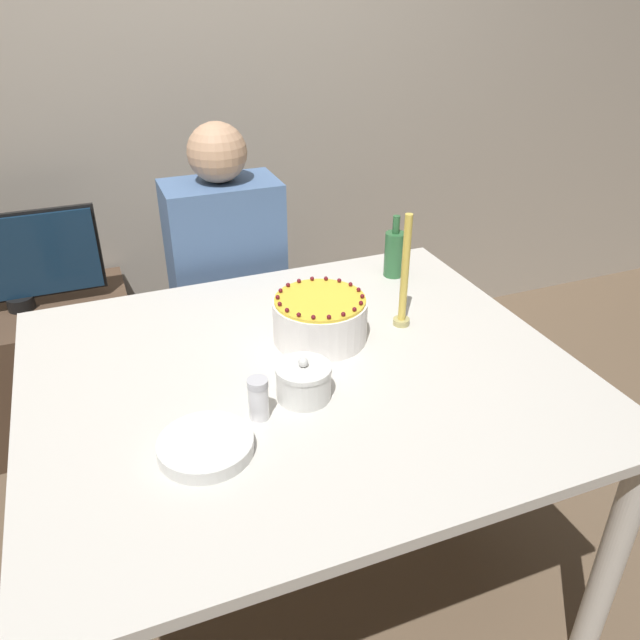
{
  "coord_description": "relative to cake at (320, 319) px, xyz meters",
  "views": [
    {
      "loc": [
        -0.45,
        -1.27,
        1.69
      ],
      "look_at": [
        0.1,
        0.13,
        0.83
      ],
      "focal_mm": 35.0,
      "sensor_mm": 36.0,
      "label": 1
    }
  ],
  "objects": [
    {
      "name": "wall_behind",
      "position": [
        -0.1,
        1.27,
        0.46
      ],
      "size": [
        8.0,
        0.05,
        2.6
      ],
      "color": "#ADA393",
      "rests_on": "ground_plane"
    },
    {
      "name": "cake",
      "position": [
        0.0,
        0.0,
        0.0
      ],
      "size": [
        0.26,
        0.26,
        0.14
      ],
      "color": "white",
      "rests_on": "dining_table"
    },
    {
      "name": "side_cabinet",
      "position": [
        -0.84,
        0.97,
        -0.56
      ],
      "size": [
        0.77,
        0.52,
        0.55
      ],
      "color": "#4C3828",
      "rests_on": "ground_plane"
    },
    {
      "name": "sugar_bowl",
      "position": [
        -0.14,
        -0.24,
        -0.02
      ],
      "size": [
        0.14,
        0.14,
        0.11
      ],
      "color": "silver",
      "rests_on": "dining_table"
    },
    {
      "name": "person_man_blue_shirt",
      "position": [
        -0.11,
        0.67,
        -0.29
      ],
      "size": [
        0.4,
        0.34,
        1.25
      ],
      "rotation": [
        0.0,
        0.0,
        3.14
      ],
      "color": "#595960",
      "rests_on": "ground_plane"
    },
    {
      "name": "tv_monitor",
      "position": [
        -0.84,
        0.97,
        -0.09
      ],
      "size": [
        0.64,
        0.1,
        0.38
      ],
      "color": "black",
      "rests_on": "side_cabinet"
    },
    {
      "name": "plate_stack",
      "position": [
        -0.4,
        -0.35,
        -0.05
      ],
      "size": [
        0.21,
        0.21,
        0.03
      ],
      "color": "silver",
      "rests_on": "dining_table"
    },
    {
      "name": "dining_table",
      "position": [
        -0.1,
        -0.13,
        -0.17
      ],
      "size": [
        1.4,
        1.19,
        0.78
      ],
      "color": "beige",
      "rests_on": "ground_plane"
    },
    {
      "name": "bottle",
      "position": [
        0.38,
        0.29,
        0.02
      ],
      "size": [
        0.07,
        0.07,
        0.21
      ],
      "color": "#2D6638",
      "rests_on": "dining_table"
    },
    {
      "name": "candle",
      "position": [
        0.25,
        -0.01,
        0.08
      ],
      "size": [
        0.05,
        0.05,
        0.34
      ],
      "color": "tan",
      "rests_on": "dining_table"
    },
    {
      "name": "sugar_shaker",
      "position": [
        -0.26,
        -0.28,
        -0.01
      ],
      "size": [
        0.05,
        0.05,
        0.11
      ],
      "color": "white",
      "rests_on": "dining_table"
    },
    {
      "name": "ground_plane",
      "position": [
        -0.1,
        -0.13,
        -0.84
      ],
      "size": [
        12.0,
        12.0,
        0.0
      ],
      "primitive_type": "plane",
      "color": "brown"
    }
  ]
}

